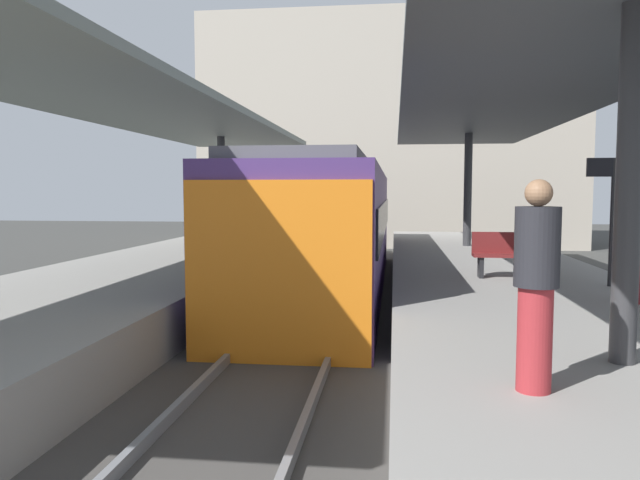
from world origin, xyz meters
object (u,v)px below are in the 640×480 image
at_px(commuter_train, 329,228).
at_px(passenger_near_bench, 536,282).
at_px(platform_bench, 510,253).
at_px(platform_sign, 613,192).

distance_m(commuter_train, passenger_near_bench, 10.34).
bearing_deg(platform_bench, passenger_near_bench, -98.79).
relative_size(platform_sign, passenger_near_bench, 1.27).
distance_m(platform_bench, platform_sign, 2.11).
bearing_deg(platform_sign, commuter_train, 142.55).
bearing_deg(passenger_near_bench, platform_bench, 81.21).
relative_size(commuter_train, platform_bench, 9.71).
relative_size(commuter_train, platform_sign, 6.15).
xyz_separation_m(platform_bench, platform_sign, (1.53, -0.88, 1.16)).
bearing_deg(platform_bench, commuter_train, 139.94).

